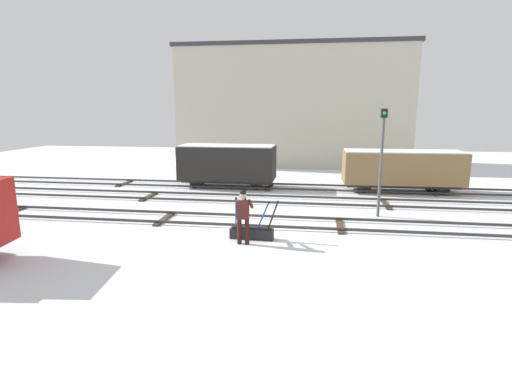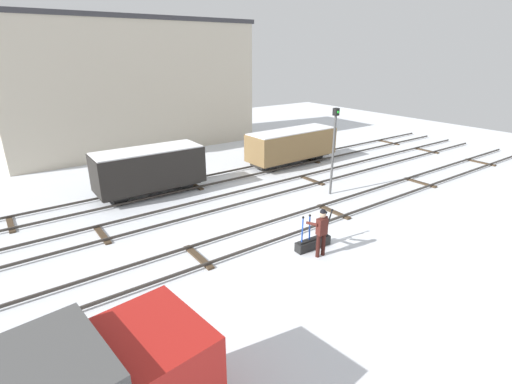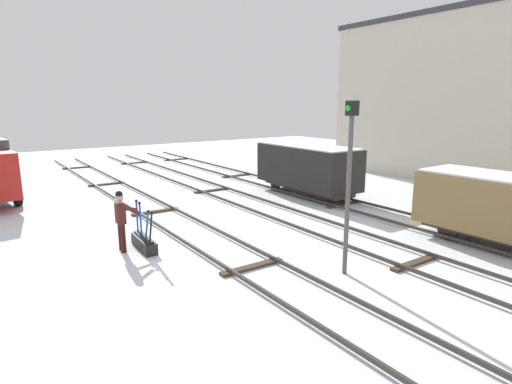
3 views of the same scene
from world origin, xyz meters
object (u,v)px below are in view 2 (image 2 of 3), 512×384
signal_post (334,144)px  freight_car_near_switch (292,145)px  switch_lever_frame (313,242)px  freight_car_mid_siding (149,169)px  rail_worker (321,229)px

signal_post → freight_car_near_switch: (2.00, 5.42, -1.38)m
freight_car_near_switch → switch_lever_frame: bearing=-128.1°
signal_post → freight_car_mid_siding: (-7.63, 5.42, -1.29)m
freight_car_mid_siding → freight_car_near_switch: size_ratio=0.87×
switch_lever_frame → signal_post: 6.51m
signal_post → freight_car_mid_siding: size_ratio=0.82×
rail_worker → freight_car_mid_siding: size_ratio=0.34×
rail_worker → freight_car_mid_siding: (-2.64, 9.68, 0.32)m
freight_car_mid_siding → freight_car_near_switch: 9.63m
switch_lever_frame → rail_worker: size_ratio=0.92×
signal_post → freight_car_mid_siding: signal_post is taller
switch_lever_frame → rail_worker: 1.02m
signal_post → freight_car_near_switch: size_ratio=0.71×
freight_car_mid_siding → freight_car_near_switch: freight_car_mid_siding is taller
freight_car_mid_siding → freight_car_near_switch: (9.63, 0.00, -0.09)m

